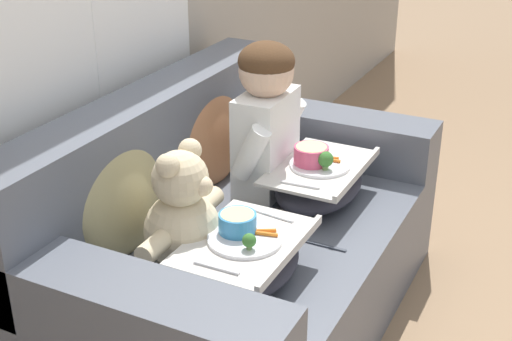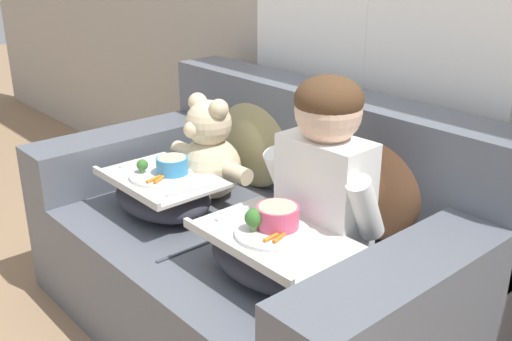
% 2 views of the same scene
% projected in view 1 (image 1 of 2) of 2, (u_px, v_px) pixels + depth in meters
% --- Properties ---
extents(ground_plane, '(14.00, 14.00, 0.00)m').
position_uv_depth(ground_plane, '(243.00, 323.00, 2.70)').
color(ground_plane, '#8E7051').
extents(couch, '(1.64, 1.00, 0.85)m').
position_uv_depth(couch, '(227.00, 248.00, 2.60)').
color(couch, '#565B66').
rests_on(couch, ground_plane).
extents(throw_pillow_behind_child, '(0.44, 0.21, 0.46)m').
position_uv_depth(throw_pillow_behind_child, '(210.00, 129.00, 2.80)').
color(throw_pillow_behind_child, '#B2754C').
rests_on(throw_pillow_behind_child, couch).
extents(throw_pillow_behind_teddy, '(0.44, 0.21, 0.46)m').
position_uv_depth(throw_pillow_behind_teddy, '(117.00, 190.00, 2.31)').
color(throw_pillow_behind_teddy, tan).
rests_on(throw_pillow_behind_teddy, couch).
extents(child_figure, '(0.42, 0.21, 0.59)m').
position_uv_depth(child_figure, '(266.00, 112.00, 2.65)').
color(child_figure, white).
rests_on(child_figure, couch).
extents(teddy_bear, '(0.44, 0.30, 0.41)m').
position_uv_depth(teddy_bear, '(184.00, 216.00, 2.23)').
color(teddy_bear, beige).
rests_on(teddy_bear, couch).
extents(lap_tray_child, '(0.47, 0.31, 0.23)m').
position_uv_depth(lap_tray_child, '(319.00, 181.00, 2.66)').
color(lap_tray_child, '#2D2D38').
rests_on(lap_tray_child, child_figure).
extents(lap_tray_teddy, '(0.45, 0.32, 0.22)m').
position_uv_depth(lap_tray_teddy, '(245.00, 258.00, 2.18)').
color(lap_tray_teddy, '#2D2D38').
rests_on(lap_tray_teddy, teddy_bear).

